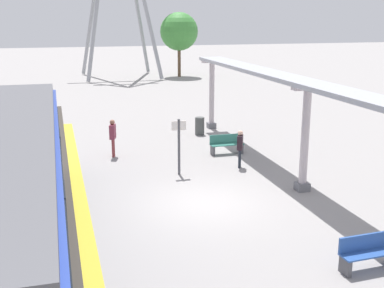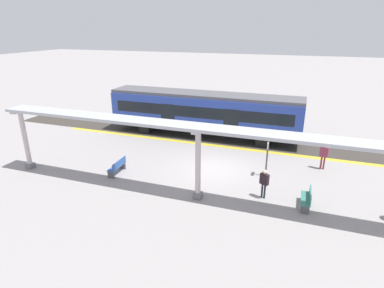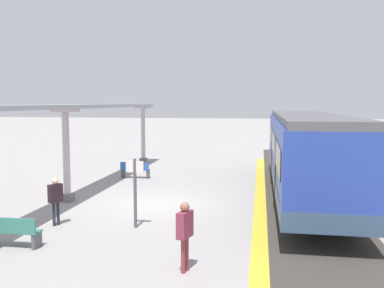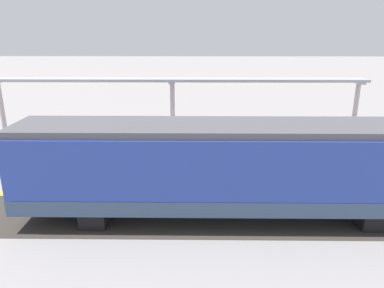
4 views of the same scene
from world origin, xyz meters
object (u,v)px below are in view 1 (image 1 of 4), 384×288
object	(u,v)px
canopy_pillar_second	(305,139)
trash_bin	(200,126)
platform_info_sign	(179,141)
passenger_by_the_benches	(240,144)
bench_near_end	(226,144)
bench_mid_platform	(368,252)
passenger_waiting_near_edge	(113,134)
train_near_carriage	(8,193)
canopy_pillar_third	(212,94)

from	to	relation	value
canopy_pillar_second	trash_bin	bearing A→B (deg)	96.77
platform_info_sign	passenger_by_the_benches	size ratio (longest dim) A/B	1.41
bench_near_end	platform_info_sign	bearing A→B (deg)	-140.29
canopy_pillar_second	passenger_by_the_benches	distance (m)	3.47
passenger_by_the_benches	trash_bin	bearing A→B (deg)	89.33
bench_mid_platform	passenger_waiting_near_edge	xyz separation A→B (m)	(-4.76, 11.53, 0.60)
trash_bin	passenger_by_the_benches	xyz separation A→B (m)	(-0.07, -5.91, 0.51)
bench_near_end	bench_mid_platform	xyz separation A→B (m)	(-0.19, -10.68, 0.00)
canopy_pillar_second	passenger_waiting_near_edge	distance (m)	8.54
passenger_waiting_near_edge	passenger_by_the_benches	bearing A→B (deg)	-31.94
train_near_carriage	passenger_by_the_benches	distance (m)	10.20
train_near_carriage	bench_mid_platform	bearing A→B (deg)	-18.12
train_near_carriage	passenger_waiting_near_edge	bearing A→B (deg)	68.05
canopy_pillar_third	platform_info_sign	size ratio (longest dim) A/B	1.68
train_near_carriage	passenger_by_the_benches	xyz separation A→B (m)	(8.31, 5.85, -0.86)
passenger_waiting_near_edge	bench_near_end	bearing A→B (deg)	-9.80
bench_near_end	passenger_waiting_near_edge	distance (m)	5.05
train_near_carriage	bench_mid_platform	size ratio (longest dim) A/B	9.89
canopy_pillar_second	trash_bin	distance (m)	9.23
train_near_carriage	canopy_pillar_second	size ratio (longest dim) A/B	4.05
bench_near_end	platform_info_sign	distance (m)	3.72
canopy_pillar_third	trash_bin	distance (m)	2.22
canopy_pillar_second	passenger_by_the_benches	size ratio (longest dim) A/B	2.38
bench_mid_platform	platform_info_sign	size ratio (longest dim) A/B	0.69
bench_mid_platform	trash_bin	xyz separation A→B (m)	(0.07, 14.47, 0.02)
bench_near_end	trash_bin	xyz separation A→B (m)	(-0.12, 3.80, 0.02)
train_near_carriage	platform_info_sign	size ratio (longest dim) A/B	6.82
canopy_pillar_third	bench_mid_platform	bearing A→B (deg)	-94.15
platform_info_sign	passenger_by_the_benches	distance (m)	2.62
train_near_carriage	canopy_pillar_third	xyz separation A→B (m)	(9.46, 13.08, 0.04)
platform_info_sign	passenger_waiting_near_edge	size ratio (longest dim) A/B	1.32
bench_mid_platform	canopy_pillar_second	bearing A→B (deg)	78.05
passenger_by_the_benches	platform_info_sign	bearing A→B (deg)	-175.74
trash_bin	canopy_pillar_second	bearing A→B (deg)	-83.23
train_near_carriage	bench_near_end	bearing A→B (deg)	43.13
canopy_pillar_third	bench_mid_platform	xyz separation A→B (m)	(-1.15, -15.80, -1.44)
bench_mid_platform	passenger_by_the_benches	xyz separation A→B (m)	(0.00, 8.56, 0.53)
bench_mid_platform	trash_bin	bearing A→B (deg)	89.72
canopy_pillar_second	canopy_pillar_third	bearing A→B (deg)	90.00
canopy_pillar_second	bench_mid_platform	world-z (taller)	canopy_pillar_second
bench_mid_platform	trash_bin	distance (m)	14.47
bench_near_end	passenger_waiting_near_edge	size ratio (longest dim) A/B	0.90
canopy_pillar_second	trash_bin	world-z (taller)	canopy_pillar_second
train_near_carriage	trash_bin	world-z (taller)	train_near_carriage
train_near_carriage	passenger_by_the_benches	size ratio (longest dim) A/B	9.64
trash_bin	platform_info_sign	distance (m)	6.71
train_near_carriage	canopy_pillar_third	bearing A→B (deg)	54.13
trash_bin	platform_info_sign	bearing A→B (deg)	-113.56
train_near_carriage	canopy_pillar_third	size ratio (longest dim) A/B	4.05
train_near_carriage	passenger_waiting_near_edge	size ratio (longest dim) A/B	9.01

